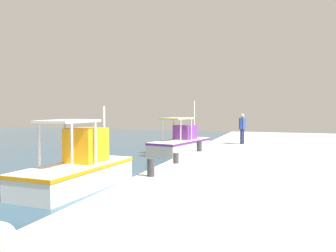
# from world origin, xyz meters

# --- Properties ---
(quay_pier) EXTENTS (36.00, 10.00, 0.80)m
(quay_pier) POSITION_xyz_m (0.00, -5.00, 0.40)
(quay_pier) COLOR #BCB7AD
(quay_pier) RESTS_ON ground
(fishing_boat_second) EXTENTS (4.86, 2.12, 2.86)m
(fishing_boat_second) POSITION_xyz_m (-1.52, 2.71, 0.68)
(fishing_boat_second) COLOR white
(fishing_boat_second) RESTS_ON ground
(fishing_boat_third) EXTENTS (5.56, 2.84, 3.33)m
(fishing_boat_third) POSITION_xyz_m (8.76, 1.95, 0.61)
(fishing_boat_third) COLOR silver
(fishing_boat_third) RESTS_ON ground
(fisherman_standing) EXTENTS (0.63, 0.34, 1.69)m
(fisherman_standing) POSITION_xyz_m (7.48, -1.99, 1.74)
(fisherman_standing) COLOR #1E234C
(fisherman_standing) RESTS_ON quay_pier
(mooring_bollard_nearest) EXTENTS (0.22, 0.22, 0.51)m
(mooring_bollard_nearest) POSITION_xyz_m (-2.60, -0.45, 1.06)
(mooring_bollard_nearest) COLOR #333338
(mooring_bollard_nearest) RESTS_ON quay_pier
(mooring_bollard_second) EXTENTS (0.21, 0.21, 0.37)m
(mooring_bollard_second) POSITION_xyz_m (-0.14, -0.45, 0.99)
(mooring_bollard_second) COLOR #333338
(mooring_bollard_second) RESTS_ON quay_pier
(mooring_bollard_third) EXTENTS (0.23, 0.23, 0.47)m
(mooring_bollard_third) POSITION_xyz_m (3.52, -0.45, 1.04)
(mooring_bollard_third) COLOR #333338
(mooring_bollard_third) RESTS_ON quay_pier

